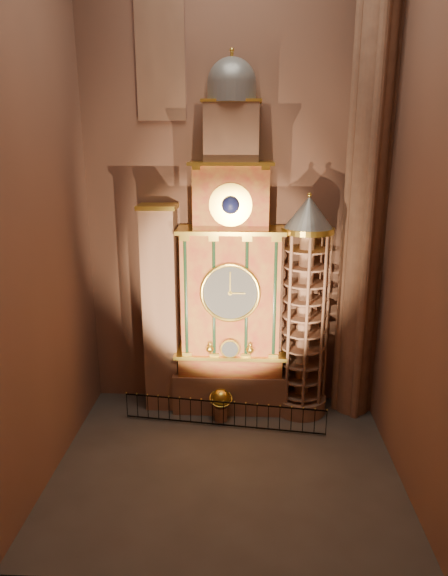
# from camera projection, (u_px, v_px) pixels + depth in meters

# --- Properties ---
(floor) EXTENTS (14.00, 14.00, 0.00)m
(floor) POSITION_uv_depth(u_px,v_px,m) (226.00, 464.00, 21.41)
(floor) COLOR #383330
(floor) RESTS_ON ground
(wall_back) EXTENTS (22.00, 0.00, 22.00)m
(wall_back) POSITION_uv_depth(u_px,v_px,m) (232.00, 185.00, 24.16)
(wall_back) COLOR #895D4A
(wall_back) RESTS_ON floor
(wall_left) EXTENTS (0.00, 22.00, 22.00)m
(wall_left) POSITION_uv_depth(u_px,v_px,m) (35.00, 198.00, 18.71)
(wall_left) COLOR #895D4A
(wall_left) RESTS_ON floor
(wall_right) EXTENTS (0.00, 22.00, 22.00)m
(wall_right) POSITION_uv_depth(u_px,v_px,m) (425.00, 200.00, 18.08)
(wall_right) COLOR #895D4A
(wall_right) RESTS_ON floor
(astronomical_clock) EXTENTS (5.60, 2.41, 16.70)m
(astronomical_clock) POSITION_uv_depth(u_px,v_px,m) (231.00, 279.00, 24.35)
(astronomical_clock) COLOR #8C634C
(astronomical_clock) RESTS_ON floor
(portrait_tower) EXTENTS (1.80, 1.60, 10.20)m
(portrait_tower) POSITION_uv_depth(u_px,v_px,m) (161.00, 309.00, 24.94)
(portrait_tower) COLOR #8C634C
(portrait_tower) RESTS_ON floor
(stair_turret) EXTENTS (2.50, 2.50, 10.80)m
(stair_turret) POSITION_uv_depth(u_px,v_px,m) (304.00, 310.00, 24.32)
(stair_turret) COLOR #8C634C
(stair_turret) RESTS_ON floor
(gothic_pier) EXTENTS (2.04, 2.04, 22.00)m
(gothic_pier) POSITION_uv_depth(u_px,v_px,m) (368.00, 188.00, 22.92)
(gothic_pier) COLOR #8C634C
(gothic_pier) RESTS_ON floor
(stained_glass_window) EXTENTS (2.20, 0.14, 5.20)m
(stained_glass_window) POSITION_uv_depth(u_px,v_px,m) (160.00, 59.00, 22.72)
(stained_glass_window) COLOR navy
(stained_glass_window) RESTS_ON wall_back
(celestial_globe) EXTENTS (1.26, 1.20, 1.62)m
(celestial_globe) POSITION_uv_depth(u_px,v_px,m) (221.00, 402.00, 24.58)
(celestial_globe) COLOR #8C634C
(celestial_globe) RESTS_ON floor
(iron_railing) EXTENTS (9.42, 1.23, 1.25)m
(iron_railing) POSITION_uv_depth(u_px,v_px,m) (223.00, 414.00, 24.05)
(iron_railing) COLOR black
(iron_railing) RESTS_ON floor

